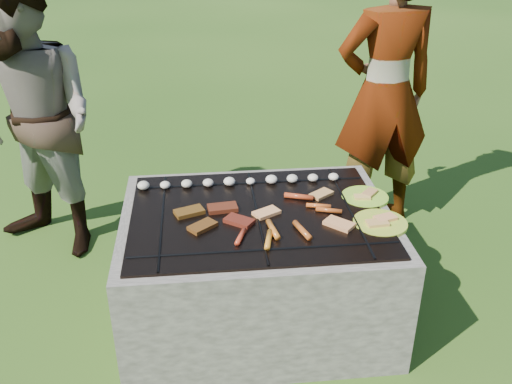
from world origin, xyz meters
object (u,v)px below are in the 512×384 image
cook (385,94)px  bystander (34,122)px  plate_far (365,197)px  plate_near (380,223)px  fire_pit (257,270)px

cook → bystander: (-2.07, -0.13, -0.05)m
plate_far → plate_near: size_ratio=0.98×
plate_far → bystander: bearing=158.8°
fire_pit → plate_far: plate_far is taller
fire_pit → cook: 1.41m
fire_pit → plate_far: 0.66m
plate_far → bystander: (-1.74, 0.67, 0.22)m
plate_near → plate_far: bearing=90.0°
plate_near → cook: cook is taller
plate_near → bystander: bearing=151.8°
fire_pit → cook: (0.89, 0.92, 0.60)m
fire_pit → bystander: 1.52m
fire_pit → bystander: size_ratio=0.79×
fire_pit → bystander: (-1.18, 0.78, 0.54)m
plate_far → cook: cook is taller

